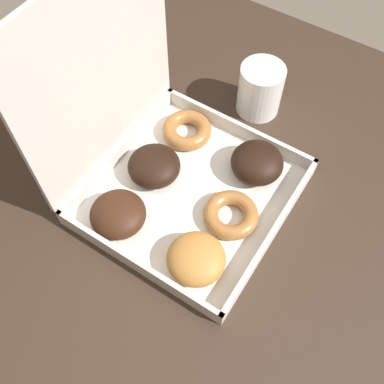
# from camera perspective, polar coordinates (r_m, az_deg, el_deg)

# --- Properties ---
(ground_plane) EXTENTS (8.00, 8.00, 0.00)m
(ground_plane) POSITION_cam_1_polar(r_m,az_deg,el_deg) (1.44, 3.13, -17.69)
(ground_plane) COLOR #6B6054
(dining_table) EXTENTS (1.09, 1.04, 0.73)m
(dining_table) POSITION_cam_1_polar(r_m,az_deg,el_deg) (0.84, 5.17, -7.22)
(dining_table) COLOR #38281E
(dining_table) RESTS_ON ground_plane
(donut_box) EXTENTS (0.33, 0.32, 0.37)m
(donut_box) POSITION_cam_1_polar(r_m,az_deg,el_deg) (0.74, -2.51, 2.95)
(donut_box) COLOR silver
(donut_box) RESTS_ON dining_table
(coffee_mug) EXTENTS (0.08, 0.08, 0.10)m
(coffee_mug) POSITION_cam_1_polar(r_m,az_deg,el_deg) (0.88, 8.66, 12.82)
(coffee_mug) COLOR white
(coffee_mug) RESTS_ON dining_table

